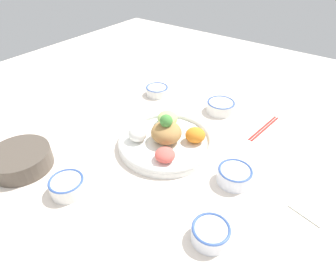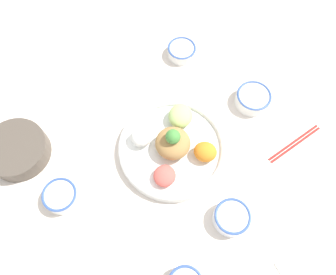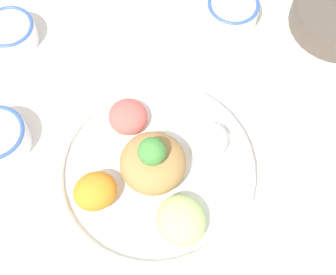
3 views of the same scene
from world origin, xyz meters
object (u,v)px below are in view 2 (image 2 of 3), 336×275
Objects in this scene: sauce_bowl_far at (61,196)px; side_serving_bowl at (17,149)px; serving_spoon_extra at (277,264)px; salad_platter at (173,146)px; rice_bowl_blue at (182,51)px; sauce_bowl_red at (232,217)px; chopsticks_pair_near at (295,143)px; sauce_bowl_dark at (253,98)px; serving_spoon_main at (134,69)px.

side_serving_bowl reaches higher than sauce_bowl_far.
serving_spoon_extra is at bearing -58.40° from sauce_bowl_far.
rice_bowl_blue is at bearing 43.16° from salad_platter.
chopsticks_pair_near is at bearing 4.93° from sauce_bowl_red.
salad_platter reaches higher than sauce_bowl_red.
sauce_bowl_far is at bearing 167.33° from sauce_bowl_dark.
chopsticks_pair_near is 1.56× the size of serving_spoon_main.
rice_bowl_blue is 1.00× the size of sauce_bowl_far.
side_serving_bowl is (-0.61, 0.05, 0.01)m from rice_bowl_blue.
salad_platter reaches higher than serving_spoon_main.
sauce_bowl_dark is 0.49m from serving_spoon_extra.
salad_platter is at bearing -82.54° from serving_spoon_main.
serving_spoon_main is (0.43, 0.21, -0.02)m from sauce_bowl_far.
sauce_bowl_red reaches higher than serving_spoon_main.
salad_platter reaches higher than side_serving_bowl.
sauce_bowl_dark reaches higher than serving_spoon_main.
serving_spoon_main is 0.74m from serving_spoon_extra.
side_serving_bowl is 1.41× the size of serving_spoon_main.
rice_bowl_blue is 0.72m from serving_spoon_extra.
serving_spoon_main is at bearing 119.83° from sauce_bowl_dark.
chopsticks_pair_near is at bearing -44.97° from serving_spoon_main.
rice_bowl_blue is (0.28, 0.51, -0.00)m from sauce_bowl_red.
sauce_bowl_far is (-0.59, -0.15, 0.00)m from rice_bowl_blue.
side_serving_bowl is at bearing 147.47° from chopsticks_pair_near.
sauce_bowl_dark is 1.13× the size of sauce_bowl_far.
side_serving_bowl reaches higher than rice_bowl_blue.
chopsticks_pair_near reaches higher than serving_spoon_main.
serving_spoon_main is (-0.19, 0.54, -0.00)m from chopsticks_pair_near.
rice_bowl_blue is 0.75× the size of serving_spoon_main.
sauce_bowl_dark is at bearing 93.91° from chopsticks_pair_near.
chopsticks_pair_near is at bearing -86.41° from rice_bowl_blue.
serving_spoon_extra is (-0.31, -0.38, -0.02)m from sauce_bowl_dark.
side_serving_bowl reaches higher than sauce_bowl_red.
sauce_bowl_far is at bearing -84.95° from side_serving_bowl.
sauce_bowl_far is at bearing -133.97° from serving_spoon_extra.
sauce_bowl_far is (-0.31, 0.36, -0.00)m from sauce_bowl_red.
sauce_bowl_dark is (0.04, -0.29, 0.00)m from rice_bowl_blue.
sauce_bowl_red is 0.54× the size of side_serving_bowl.
sauce_bowl_far reaches higher than serving_spoon_main.
sauce_bowl_far is at bearing -165.98° from rice_bowl_blue.
side_serving_bowl reaches higher than sauce_bowl_dark.
serving_spoon_extra is (-0.11, -0.73, -0.00)m from serving_spoon_main.
sauce_bowl_dark is at bearing 33.62° from sauce_bowl_red.
sauce_bowl_red is 0.47m from sauce_bowl_far.
serving_spoon_extra is at bearing -91.87° from salad_platter.
side_serving_bowl is at bearing 120.65° from sauce_bowl_red.
sauce_bowl_far is at bearing 159.11° from chopsticks_pair_near.
sauce_bowl_far is at bearing -128.73° from serving_spoon_main.
rice_bowl_blue is at bearing -4.74° from side_serving_bowl.
serving_spoon_extra is (0.32, -0.52, -0.02)m from sauce_bowl_far.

